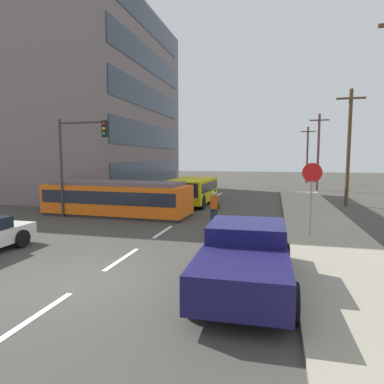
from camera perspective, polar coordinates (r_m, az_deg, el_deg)
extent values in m
plane|color=#403E38|center=(18.36, -0.92, -4.18)|extent=(120.00, 120.00, 0.00)
cube|color=gray|center=(13.99, 22.63, -7.56)|extent=(3.20, 36.00, 0.14)
cube|color=silver|center=(7.87, -25.42, -18.83)|extent=(0.16, 2.40, 0.01)
cube|color=silver|center=(11.03, -11.89, -11.17)|extent=(0.16, 2.40, 0.01)
cube|color=silver|center=(14.60, -4.99, -6.82)|extent=(0.16, 2.40, 0.01)
cube|color=silver|center=(23.49, 2.43, -1.94)|extent=(0.16, 2.40, 0.01)
cube|color=silver|center=(29.35, 4.79, -0.38)|extent=(0.16, 2.40, 0.01)
cube|color=slate|center=(33.55, -20.52, 13.76)|extent=(16.00, 17.62, 16.00)
cube|color=#2D3847|center=(29.49, -7.08, 3.36)|extent=(0.06, 14.98, 1.92)
cube|color=#2D3847|center=(29.53, -7.17, 9.58)|extent=(0.06, 14.98, 1.92)
cube|color=#2D3847|center=(29.90, -7.25, 15.71)|extent=(0.06, 14.98, 1.92)
cube|color=#2D3847|center=(30.61, -7.33, 21.62)|extent=(0.06, 14.98, 1.92)
cube|color=#2D3847|center=(31.63, -7.42, 27.21)|extent=(0.06, 14.98, 1.92)
cube|color=orange|center=(18.97, -12.80, -1.15)|extent=(8.32, 2.89, 1.56)
cube|color=#2D2D2D|center=(19.10, -12.74, -3.70)|extent=(8.15, 2.76, 0.15)
cube|color=#5E535A|center=(18.89, -12.86, 1.51)|extent=(7.48, 2.47, 0.20)
cube|color=#1E232D|center=(18.95, -12.81, -0.58)|extent=(7.99, 2.91, 0.69)
cube|color=#D4BF0C|center=(22.63, 0.00, 0.38)|extent=(2.65, 5.45, 1.47)
cube|color=black|center=(20.09, -2.03, 0.30)|extent=(2.25, 0.18, 0.88)
cube|color=black|center=(22.61, 0.00, 1.05)|extent=(2.67, 4.65, 0.59)
cylinder|color=black|center=(21.06, -1.26, -1.63)|extent=(2.57, 0.97, 0.90)
cylinder|color=black|center=(24.35, 1.09, -0.60)|extent=(2.57, 0.97, 0.90)
cylinder|color=#27293F|center=(15.64, 3.43, -4.39)|extent=(0.16, 0.16, 0.85)
cylinder|color=#27293F|center=(15.60, 4.16, -4.41)|extent=(0.16, 0.16, 0.85)
cylinder|color=#CF4C13|center=(15.51, 3.81, -1.76)|extent=(0.36, 0.36, 0.60)
sphere|color=tan|center=(15.46, 3.82, -0.26)|extent=(0.22, 0.22, 0.22)
cube|color=#513825|center=(15.55, 4.64, -2.50)|extent=(0.21, 0.22, 0.24)
cube|color=#171445|center=(8.44, 9.12, -11.74)|extent=(2.10, 5.04, 0.65)
cube|color=#13124B|center=(8.81, 9.43, -6.94)|extent=(1.94, 1.94, 0.55)
cube|color=#171445|center=(7.01, 8.41, -12.12)|extent=(2.04, 2.29, 0.12)
cylinder|color=black|center=(10.05, 3.88, -10.41)|extent=(0.30, 0.81, 0.80)
cylinder|color=black|center=(9.95, 15.54, -10.79)|extent=(0.30, 0.81, 0.80)
cylinder|color=black|center=(7.27, 0.00, -16.95)|extent=(0.30, 0.81, 0.80)
cylinder|color=black|center=(7.13, 16.68, -17.68)|extent=(0.30, 0.81, 0.80)
cylinder|color=black|center=(13.52, -27.23, -7.14)|extent=(0.23, 0.64, 0.64)
cylinder|color=gray|center=(13.95, 19.77, -2.59)|extent=(0.07, 0.07, 2.20)
cylinder|color=red|center=(13.83, 19.97, 3.16)|extent=(0.76, 0.04, 0.76)
cylinder|color=#333333|center=(19.22, -21.53, 3.73)|extent=(0.14, 0.14, 5.24)
cylinder|color=#333333|center=(18.56, -18.41, 11.26)|extent=(2.66, 0.10, 0.10)
cube|color=black|center=(17.86, -14.71, 10.46)|extent=(0.28, 0.24, 0.84)
sphere|color=red|center=(17.77, -14.94, 11.29)|extent=(0.16, 0.16, 0.16)
sphere|color=gold|center=(17.75, -14.92, 10.49)|extent=(0.16, 0.16, 0.16)
sphere|color=green|center=(17.73, -14.90, 9.68)|extent=(0.16, 0.16, 0.16)
cylinder|color=brown|center=(24.41, 25.33, 6.81)|extent=(0.24, 0.24, 7.67)
cube|color=brown|center=(24.70, 25.68, 14.33)|extent=(1.80, 0.12, 0.12)
cylinder|color=brown|center=(35.11, 20.86, 6.38)|extent=(0.24, 0.24, 7.45)
cube|color=brown|center=(35.29, 21.05, 11.46)|extent=(1.80, 0.12, 0.12)
cylinder|color=brown|center=(44.64, 19.19, 6.02)|extent=(0.24, 0.24, 7.08)
cube|color=brown|center=(44.75, 19.32, 9.78)|extent=(1.80, 0.12, 0.12)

